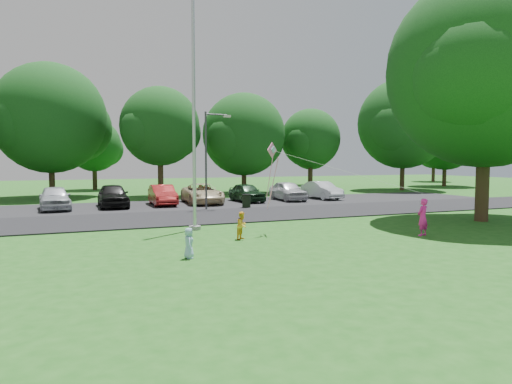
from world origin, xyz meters
name	(u,v)px	position (x,y,z in m)	size (l,w,h in m)	color
ground	(329,244)	(0.00, 0.00, 0.00)	(120.00, 120.00, 0.00)	#1A5215
park_road	(240,215)	(0.00, 9.00, 0.03)	(60.00, 6.00, 0.06)	black
parking_strip	(206,204)	(0.00, 15.50, 0.03)	(42.00, 7.00, 0.06)	black
flagpole	(194,131)	(-3.50, 5.00, 4.17)	(0.50, 0.50, 10.00)	#B7BABF
street_lamp	(210,151)	(-0.73, 12.09, 3.45)	(1.62, 0.27, 5.74)	#3F3F44
trash_can	(246,201)	(1.60, 12.15, 0.43)	(0.54, 0.54, 0.86)	black
big_tree	(486,75)	(9.90, 2.33, 6.94)	(9.76, 9.21, 11.79)	#332316
tree_row	(195,127)	(1.59, 24.23, 5.71)	(64.35, 11.94, 10.88)	#332316
horizon_trees	(194,147)	(4.06, 33.88, 4.30)	(77.46, 7.20, 7.02)	#332316
parked_cars	(198,194)	(-0.48, 15.55, 0.73)	(19.93, 4.97, 1.44)	#B2B7BF
woman	(423,217)	(4.29, 0.14, 0.73)	(0.53, 0.35, 1.45)	#FF21A1
child_yellow	(242,225)	(-2.47, 2.06, 0.52)	(0.50, 0.39, 1.03)	yellow
child_blue	(189,243)	(-5.11, -0.44, 0.46)	(0.45, 0.29, 0.92)	#8CB4D7
kite	(275,162)	(-0.79, 2.78, 2.88)	(5.47, 2.98, 2.66)	pink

